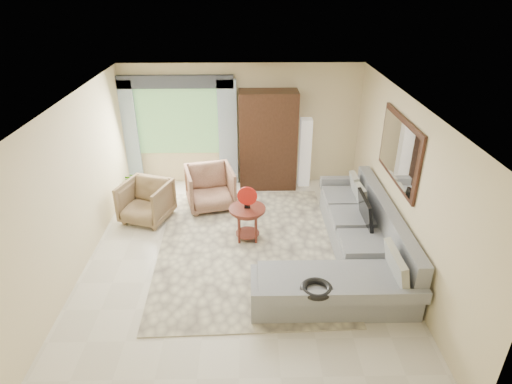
{
  "coord_description": "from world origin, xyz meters",
  "views": [
    {
      "loc": [
        0.13,
        -5.77,
        4.19
      ],
      "look_at": [
        0.25,
        0.35,
        1.05
      ],
      "focal_mm": 30.0,
      "sensor_mm": 36.0,
      "label": 1
    }
  ],
  "objects_px": {
    "armchair_left": "(146,201)",
    "coffee_table": "(247,223)",
    "tv_screen": "(365,210)",
    "armchair_right": "(210,188)",
    "potted_plant": "(137,182)",
    "armoire": "(268,141)",
    "floor_lamp": "(305,153)",
    "sectional_sofa": "(353,249)"
  },
  "relations": [
    {
      "from": "coffee_table",
      "to": "armchair_right",
      "type": "relative_size",
      "value": 0.69
    },
    {
      "from": "tv_screen",
      "to": "armchair_right",
      "type": "relative_size",
      "value": 0.81
    },
    {
      "from": "coffee_table",
      "to": "sectional_sofa",
      "type": "bearing_deg",
      "value": -24.27
    },
    {
      "from": "coffee_table",
      "to": "tv_screen",
      "type": "bearing_deg",
      "value": -7.99
    },
    {
      "from": "floor_lamp",
      "to": "armchair_left",
      "type": "bearing_deg",
      "value": -154.81
    },
    {
      "from": "sectional_sofa",
      "to": "armchair_right",
      "type": "bearing_deg",
      "value": 140.85
    },
    {
      "from": "armchair_right",
      "to": "floor_lamp",
      "type": "distance_m",
      "value": 2.24
    },
    {
      "from": "armchair_right",
      "to": "armoire",
      "type": "bearing_deg",
      "value": 24.31
    },
    {
      "from": "armoire",
      "to": "sectional_sofa",
      "type": "bearing_deg",
      "value": -66.94
    },
    {
      "from": "armchair_left",
      "to": "armchair_right",
      "type": "xyz_separation_m",
      "value": [
        1.16,
        0.48,
        0.03
      ]
    },
    {
      "from": "floor_lamp",
      "to": "coffee_table",
      "type": "bearing_deg",
      "value": -119.47
    },
    {
      "from": "armchair_left",
      "to": "armchair_right",
      "type": "bearing_deg",
      "value": 41.29
    },
    {
      "from": "tv_screen",
      "to": "coffee_table",
      "type": "distance_m",
      "value": 2.0
    },
    {
      "from": "armchair_right",
      "to": "potted_plant",
      "type": "distance_m",
      "value": 1.73
    },
    {
      "from": "armchair_right",
      "to": "potted_plant",
      "type": "xyz_separation_m",
      "value": [
        -1.6,
        0.63,
        -0.17
      ]
    },
    {
      "from": "armchair_right",
      "to": "armoire",
      "type": "relative_size",
      "value": 0.44
    },
    {
      "from": "tv_screen",
      "to": "coffee_table",
      "type": "bearing_deg",
      "value": 172.01
    },
    {
      "from": "sectional_sofa",
      "to": "potted_plant",
      "type": "bearing_deg",
      "value": 147.16
    },
    {
      "from": "potted_plant",
      "to": "floor_lamp",
      "type": "bearing_deg",
      "value": 5.82
    },
    {
      "from": "armchair_left",
      "to": "armoire",
      "type": "relative_size",
      "value": 0.4
    },
    {
      "from": "tv_screen",
      "to": "armchair_right",
      "type": "xyz_separation_m",
      "value": [
        -2.68,
        1.48,
        -0.3
      ]
    },
    {
      "from": "sectional_sofa",
      "to": "coffee_table",
      "type": "bearing_deg",
      "value": 155.73
    },
    {
      "from": "armchair_right",
      "to": "floor_lamp",
      "type": "xyz_separation_m",
      "value": [
        1.98,
        0.99,
        0.33
      ]
    },
    {
      "from": "armchair_right",
      "to": "armoire",
      "type": "height_order",
      "value": "armoire"
    },
    {
      "from": "coffee_table",
      "to": "armchair_right",
      "type": "xyz_separation_m",
      "value": [
        -0.74,
        1.21,
        0.09
      ]
    },
    {
      "from": "sectional_sofa",
      "to": "armchair_left",
      "type": "xyz_separation_m",
      "value": [
        -3.58,
        1.48,
        0.1
      ]
    },
    {
      "from": "armchair_left",
      "to": "potted_plant",
      "type": "relative_size",
      "value": 1.69
    },
    {
      "from": "coffee_table",
      "to": "floor_lamp",
      "type": "bearing_deg",
      "value": 60.53
    },
    {
      "from": "sectional_sofa",
      "to": "potted_plant",
      "type": "height_order",
      "value": "sectional_sofa"
    },
    {
      "from": "sectional_sofa",
      "to": "floor_lamp",
      "type": "height_order",
      "value": "floor_lamp"
    },
    {
      "from": "coffee_table",
      "to": "potted_plant",
      "type": "xyz_separation_m",
      "value": [
        -2.34,
        1.84,
        -0.08
      ]
    },
    {
      "from": "tv_screen",
      "to": "potted_plant",
      "type": "distance_m",
      "value": 4.8
    },
    {
      "from": "sectional_sofa",
      "to": "armoire",
      "type": "xyz_separation_m",
      "value": [
        -1.23,
        2.9,
        0.77
      ]
    },
    {
      "from": "sectional_sofa",
      "to": "armchair_left",
      "type": "height_order",
      "value": "sectional_sofa"
    },
    {
      "from": "tv_screen",
      "to": "armchair_right",
      "type": "distance_m",
      "value": 3.08
    },
    {
      "from": "armchair_left",
      "to": "coffee_table",
      "type": "bearing_deg",
      "value": -2.17
    },
    {
      "from": "tv_screen",
      "to": "potted_plant",
      "type": "xyz_separation_m",
      "value": [
        -4.28,
        2.11,
        -0.47
      ]
    },
    {
      "from": "tv_screen",
      "to": "potted_plant",
      "type": "bearing_deg",
      "value": 153.79
    },
    {
      "from": "tv_screen",
      "to": "armoire",
      "type": "xyz_separation_m",
      "value": [
        -1.5,
        2.41,
        0.33
      ]
    },
    {
      "from": "sectional_sofa",
      "to": "tv_screen",
      "type": "bearing_deg",
      "value": 61.1
    },
    {
      "from": "potted_plant",
      "to": "armoire",
      "type": "relative_size",
      "value": 0.24
    },
    {
      "from": "armoire",
      "to": "tv_screen",
      "type": "bearing_deg",
      "value": -58.14
    }
  ]
}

